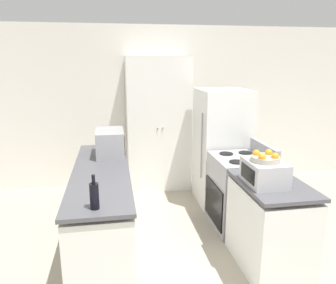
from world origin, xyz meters
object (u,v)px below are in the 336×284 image
object	(u,v)px
fruit_bowl	(265,158)
microwave	(110,143)
toaster_oven	(264,173)
pantry_cabinet	(158,125)
wine_bottle	(94,195)
refrigerator	(221,147)
stove	(239,192)

from	to	relation	value
fruit_bowl	microwave	bearing A→B (deg)	138.45
toaster_oven	fruit_bowl	size ratio (longest dim) A/B	1.59
pantry_cabinet	toaster_oven	xyz separation A→B (m)	(0.68, -2.37, -0.04)
pantry_cabinet	wine_bottle	xyz separation A→B (m)	(-0.88, -2.65, -0.04)
pantry_cabinet	fruit_bowl	bearing A→B (deg)	-74.31
refrigerator	wine_bottle	world-z (taller)	refrigerator
pantry_cabinet	refrigerator	bearing A→B (deg)	-40.87
stove	refrigerator	world-z (taller)	refrigerator
stove	toaster_oven	world-z (taller)	toaster_oven
pantry_cabinet	fruit_bowl	distance (m)	2.47
pantry_cabinet	fruit_bowl	size ratio (longest dim) A/B	7.93
refrigerator	wine_bottle	xyz separation A→B (m)	(-1.70, -1.93, 0.19)
wine_bottle	toaster_oven	xyz separation A→B (m)	(1.56, 0.28, 0.00)
wine_bottle	refrigerator	bearing A→B (deg)	48.63
microwave	wine_bottle	world-z (taller)	microwave
pantry_cabinet	wine_bottle	distance (m)	2.79
refrigerator	fruit_bowl	distance (m)	1.71
pantry_cabinet	microwave	xyz separation A→B (m)	(-0.76, -1.12, 0.01)
stove	fruit_bowl	xyz separation A→B (m)	(-0.13, -0.88, 0.71)
pantry_cabinet	microwave	distance (m)	1.35
wine_bottle	fruit_bowl	xyz separation A→B (m)	(1.55, 0.27, 0.15)
microwave	wine_bottle	size ratio (longest dim) A/B	1.88
stove	fruit_bowl	world-z (taller)	fruit_bowl
stove	toaster_oven	size ratio (longest dim) A/B	2.52
refrigerator	pantry_cabinet	bearing A→B (deg)	139.13
wine_bottle	toaster_oven	distance (m)	1.58
pantry_cabinet	toaster_oven	world-z (taller)	pantry_cabinet
microwave	toaster_oven	bearing A→B (deg)	-41.13
microwave	fruit_bowl	size ratio (longest dim) A/B	2.00
toaster_oven	fruit_bowl	distance (m)	0.15
refrigerator	microwave	world-z (taller)	refrigerator
pantry_cabinet	stove	size ratio (longest dim) A/B	1.98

